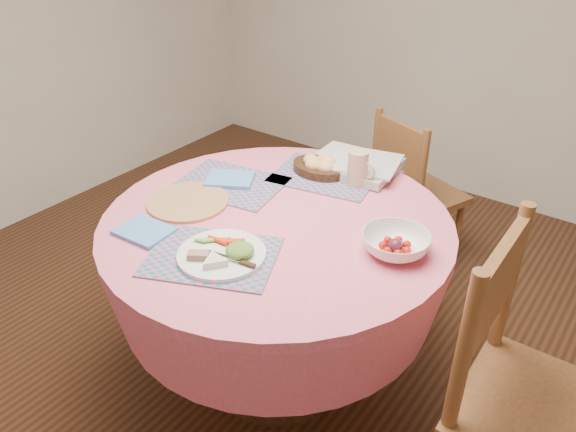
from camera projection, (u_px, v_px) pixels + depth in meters
name	position (u px, v px, depth m)	size (l,w,h in m)	color
ground	(278.00, 372.00, 2.35)	(4.00, 4.00, 0.00)	#331C0F
dining_table	(277.00, 264.00, 2.07)	(1.24, 1.24, 0.75)	pink
chair_right	(524.00, 394.00, 1.58)	(0.45, 0.47, 1.01)	brown
chair_back	(412.00, 190.00, 2.81)	(0.50, 0.49, 0.84)	brown
placemat_front	(212.00, 257.00, 1.77)	(0.40, 0.30, 0.01)	#157678
placemat_left	(230.00, 184.00, 2.19)	(0.40, 0.30, 0.01)	#157678
placemat_back	(325.00, 176.00, 2.25)	(0.40, 0.30, 0.01)	#157678
wicker_trivet	(188.00, 202.00, 2.06)	(0.30, 0.30, 0.01)	#A16845
napkin_near	(144.00, 231.00, 1.89)	(0.18, 0.14, 0.01)	#5188D0
napkin_far	(230.00, 179.00, 2.20)	(0.18, 0.14, 0.01)	#5188D0
dinner_plate	(222.00, 254.00, 1.75)	(0.28, 0.28, 0.05)	white
bread_bowl	(320.00, 165.00, 2.26)	(0.23, 0.23, 0.08)	black
latte_mug	(358.00, 168.00, 2.15)	(0.12, 0.08, 0.14)	tan
fruit_bowl	(396.00, 244.00, 1.77)	(0.26, 0.26, 0.07)	white
newspaper_stack	(355.00, 164.00, 2.29)	(0.38, 0.32, 0.04)	silver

